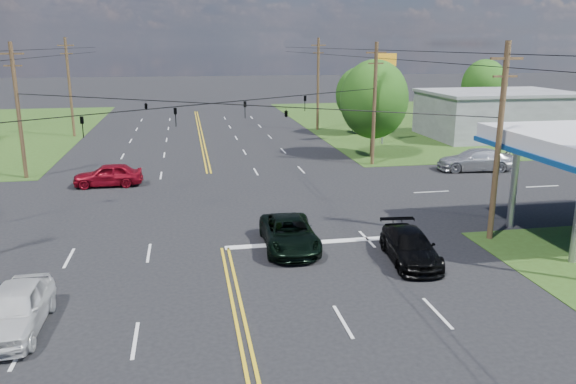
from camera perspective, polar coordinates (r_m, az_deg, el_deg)
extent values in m
plane|color=black|center=(34.36, -7.40, -1.09)|extent=(280.00, 280.00, 0.00)
cube|color=#2B4315|center=(75.19, 18.93, 6.89)|extent=(46.00, 48.00, 0.03)
cube|color=silver|center=(27.51, 4.05, -5.08)|extent=(10.00, 0.50, 0.02)
cube|color=slate|center=(62.13, 20.39, 7.30)|extent=(14.00, 10.00, 4.40)
cylinder|color=#A5A5AA|center=(31.23, 21.97, 0.73)|extent=(0.36, 0.36, 4.65)
cylinder|color=#47321E|center=(28.47, 20.60, 4.58)|extent=(0.28, 0.28, 9.50)
cube|color=#47321E|center=(28.11, 21.34, 12.52)|extent=(1.60, 0.12, 0.12)
cube|color=#47321E|center=(28.14, 21.19, 10.90)|extent=(1.20, 0.10, 0.10)
cylinder|color=#47321E|center=(43.80, -25.70, 7.35)|extent=(0.28, 0.28, 9.50)
cube|color=#47321E|center=(43.56, -26.29, 12.49)|extent=(1.60, 0.12, 0.12)
cube|color=#47321E|center=(43.58, -26.17, 11.44)|extent=(1.20, 0.10, 0.10)
cylinder|color=#47321E|center=(44.72, 8.76, 8.75)|extent=(0.28, 0.28, 9.50)
cube|color=#47321E|center=(44.49, 8.97, 13.81)|extent=(1.60, 0.12, 0.12)
cube|color=#47321E|center=(44.51, 8.93, 12.78)|extent=(1.20, 0.10, 0.10)
cylinder|color=#47321E|center=(62.24, -21.29, 9.83)|extent=(0.28, 0.28, 10.00)
cube|color=#47321E|center=(62.09, -21.66, 13.68)|extent=(1.60, 0.12, 0.12)
cube|color=#47321E|center=(62.10, -21.59, 12.95)|extent=(1.20, 0.10, 0.10)
cylinder|color=#47321E|center=(62.89, 3.06, 10.84)|extent=(0.28, 0.28, 10.00)
cube|color=#47321E|center=(62.74, 3.12, 14.67)|extent=(1.60, 0.12, 0.12)
cube|color=#47321E|center=(62.75, 3.11, 13.94)|extent=(1.20, 0.10, 0.10)
imported|color=black|center=(29.22, -20.15, 6.21)|extent=(0.17, 0.21, 1.05)
imported|color=black|center=(31.84, -11.35, 7.46)|extent=(0.17, 0.21, 1.05)
imported|color=black|center=(34.88, -4.39, 8.32)|extent=(0.17, 0.21, 1.05)
imported|color=black|center=(38.59, 1.74, 8.98)|extent=(0.17, 0.21, 1.05)
imported|color=black|center=(35.99, -14.23, 8.56)|extent=(1.24, 0.26, 0.50)
imported|color=black|center=(31.03, -0.19, 8.07)|extent=(1.24, 0.26, 0.50)
cylinder|color=black|center=(34.28, 15.17, 13.58)|extent=(0.04, 100.00, 0.04)
cylinder|color=black|center=(34.29, 15.10, 12.58)|extent=(0.04, 100.00, 0.04)
cylinder|color=#47321E|center=(48.26, 8.59, 5.48)|extent=(0.36, 0.36, 3.30)
ellipsoid|color=#184F15|center=(47.85, 8.74, 9.29)|extent=(5.70, 5.70, 6.60)
cylinder|color=#47321E|center=(60.34, 7.17, 7.17)|extent=(0.36, 0.36, 2.86)
ellipsoid|color=#184F15|center=(60.04, 7.25, 9.81)|extent=(4.94, 4.94, 5.72)
cylinder|color=#47321E|center=(72.79, 19.10, 7.86)|extent=(0.36, 0.36, 3.08)
ellipsoid|color=#184F15|center=(72.53, 19.30, 10.22)|extent=(5.32, 5.32, 6.16)
imported|color=black|center=(26.40, 0.13, -4.24)|extent=(2.56, 5.28, 1.45)
imported|color=black|center=(25.44, 12.29, -5.43)|extent=(2.39, 4.91, 1.38)
imported|color=silver|center=(21.15, -26.00, -10.66)|extent=(1.92, 4.64, 1.57)
imported|color=maroon|center=(39.83, -17.81, 1.67)|extent=(4.55, 1.85, 1.55)
imported|color=#B9BABE|center=(44.94, 18.43, 3.12)|extent=(5.91, 3.03, 1.64)
cylinder|color=#A5A5AA|center=(54.47, 9.70, 9.25)|extent=(0.20, 0.20, 8.50)
cube|color=#FFA71A|center=(54.25, 9.87, 13.09)|extent=(2.32, 0.88, 1.17)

